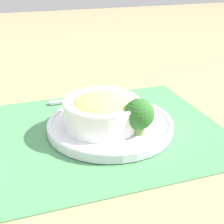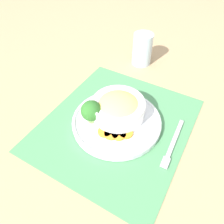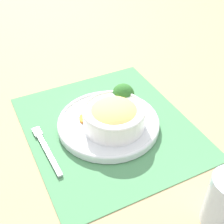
{
  "view_description": "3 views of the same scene",
  "coord_description": "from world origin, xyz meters",
  "px_view_note": "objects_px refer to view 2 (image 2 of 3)",
  "views": [
    {
      "loc": [
        0.56,
        -0.21,
        0.33
      ],
      "look_at": [
        0.01,
        0.0,
        0.05
      ],
      "focal_mm": 50.0,
      "sensor_mm": 36.0,
      "label": 1
    },
    {
      "loc": [
        -0.19,
        0.4,
        0.51
      ],
      "look_at": [
        0.02,
        0.0,
        0.05
      ],
      "focal_mm": 35.0,
      "sensor_mm": 36.0,
      "label": 2
    },
    {
      "loc": [
        -0.3,
        -0.55,
        0.57
      ],
      "look_at": [
        0.01,
        -0.0,
        0.05
      ],
      "focal_mm": 50.0,
      "sensor_mm": 36.0,
      "label": 3
    }
  ],
  "objects_px": {
    "broccoli_floret": "(91,111)",
    "fork": "(171,147)",
    "bowl": "(118,107)",
    "water_glass": "(142,51)"
  },
  "relations": [
    {
      "from": "broccoli_floret",
      "to": "fork",
      "type": "height_order",
      "value": "broccoli_floret"
    },
    {
      "from": "bowl",
      "to": "fork",
      "type": "height_order",
      "value": "bowl"
    },
    {
      "from": "bowl",
      "to": "water_glass",
      "type": "xyz_separation_m",
      "value": [
        0.05,
        -0.33,
        0.0
      ]
    },
    {
      "from": "water_glass",
      "to": "fork",
      "type": "height_order",
      "value": "water_glass"
    },
    {
      "from": "broccoli_floret",
      "to": "fork",
      "type": "bearing_deg",
      "value": -174.18
    },
    {
      "from": "broccoli_floret",
      "to": "bowl",
      "type": "bearing_deg",
      "value": -137.01
    },
    {
      "from": "broccoli_floret",
      "to": "water_glass",
      "type": "distance_m",
      "value": 0.39
    },
    {
      "from": "bowl",
      "to": "broccoli_floret",
      "type": "distance_m",
      "value": 0.08
    },
    {
      "from": "water_glass",
      "to": "broccoli_floret",
      "type": "bearing_deg",
      "value": 89.19
    },
    {
      "from": "bowl",
      "to": "broccoli_floret",
      "type": "relative_size",
      "value": 2.22
    }
  ]
}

